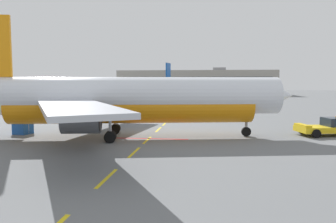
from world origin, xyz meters
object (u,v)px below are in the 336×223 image
pushback_tug (328,127)px  airliner_far_center (179,89)px  uld_cargo_container (23,127)px  airliner_foreground (127,99)px

pushback_tug → airliner_far_center: airliner_far_center is taller
pushback_tug → airliner_far_center: size_ratio=0.20×
pushback_tug → uld_cargo_container: 33.16m
airliner_foreground → uld_cargo_container: bearing=175.1°
airliner_foreground → uld_cargo_container: 12.43m
airliner_foreground → airliner_far_center: bearing=91.1°
airliner_foreground → pushback_tug: 21.64m
airliner_far_center → pushback_tug: bearing=-72.3°
pushback_tug → airliner_far_center: 73.65m
airliner_foreground → pushback_tug: airliner_foreground is taller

